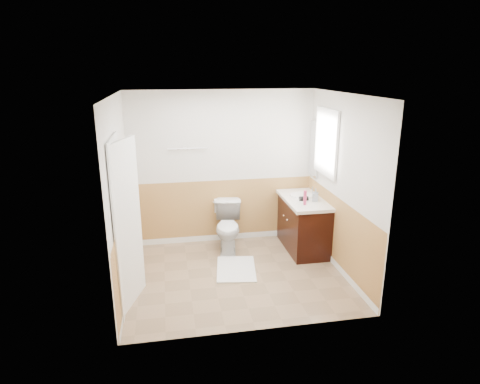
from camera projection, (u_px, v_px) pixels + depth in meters
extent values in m
plane|color=#8C7051|center=(236.00, 275.00, 5.83)|extent=(3.00, 3.00, 0.00)
plane|color=white|center=(236.00, 94.00, 5.11)|extent=(3.00, 3.00, 0.00)
plane|color=silver|center=(222.00, 168.00, 6.70)|extent=(3.00, 0.00, 3.00)
plane|color=silver|center=(257.00, 226.00, 4.25)|extent=(3.00, 0.00, 3.00)
plane|color=silver|center=(119.00, 197.00, 5.22)|extent=(0.00, 3.00, 3.00)
plane|color=silver|center=(342.00, 185.00, 5.73)|extent=(0.00, 3.00, 3.00)
plane|color=tan|center=(223.00, 212.00, 6.90)|extent=(3.00, 0.00, 3.00)
plane|color=tan|center=(256.00, 290.00, 4.48)|extent=(3.00, 0.00, 3.00)
plane|color=tan|center=(125.00, 251.00, 5.43)|extent=(0.00, 2.60, 2.60)
plane|color=tan|center=(337.00, 235.00, 5.95)|extent=(0.00, 2.60, 2.60)
imported|color=silver|center=(228.00, 227.00, 6.57)|extent=(0.53, 0.80, 0.76)
cube|color=white|center=(236.00, 269.00, 5.99)|extent=(0.66, 0.87, 0.02)
cube|color=black|center=(303.00, 225.00, 6.58)|extent=(0.55, 1.10, 0.80)
sphere|color=silver|center=(287.00, 220.00, 6.40)|extent=(0.03, 0.03, 0.03)
sphere|color=silver|center=(284.00, 216.00, 6.58)|extent=(0.03, 0.03, 0.03)
cube|color=silver|center=(304.00, 200.00, 6.46)|extent=(0.60, 1.15, 0.05)
cylinder|color=white|center=(302.00, 195.00, 6.59)|extent=(0.36, 0.36, 0.02)
cylinder|color=#B7B7BE|center=(312.00, 191.00, 6.61)|extent=(0.02, 0.02, 0.14)
cylinder|color=#BE315E|center=(305.00, 198.00, 6.13)|extent=(0.05, 0.05, 0.22)
imported|color=gray|center=(315.00, 195.00, 6.31)|extent=(0.12, 0.12, 0.19)
cylinder|color=black|center=(304.00, 198.00, 6.34)|extent=(0.14, 0.07, 0.07)
cylinder|color=black|center=(302.00, 201.00, 6.33)|extent=(0.03, 0.03, 0.07)
cube|color=silver|center=(314.00, 149.00, 6.68)|extent=(0.02, 0.35, 0.90)
cube|color=white|center=(326.00, 142.00, 6.14)|extent=(0.04, 0.80, 1.00)
cube|color=white|center=(327.00, 142.00, 6.14)|extent=(0.01, 0.70, 0.90)
cube|color=white|center=(126.00, 226.00, 4.88)|extent=(0.29, 0.78, 2.04)
cube|color=white|center=(120.00, 225.00, 4.86)|extent=(0.02, 0.92, 2.10)
sphere|color=silver|center=(134.00, 221.00, 5.22)|extent=(0.06, 0.06, 0.06)
cylinder|color=silver|center=(188.00, 149.00, 6.45)|extent=(0.62, 0.02, 0.02)
cylinder|color=silver|center=(217.00, 202.00, 6.77)|extent=(0.14, 0.02, 0.02)
cylinder|color=white|center=(217.00, 202.00, 6.77)|extent=(0.10, 0.11, 0.11)
cube|color=white|center=(217.00, 208.00, 6.80)|extent=(0.10, 0.01, 0.16)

